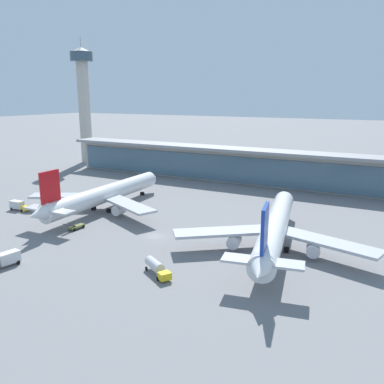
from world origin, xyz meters
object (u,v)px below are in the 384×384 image
at_px(control_tower, 84,96).
at_px(airliner_centre_stand, 275,228).
at_px(service_truck_by_tail_yellow, 19,205).
at_px(service_truck_mid_apron_olive, 5,259).
at_px(service_truck_on_taxiway_olive, 76,227).
at_px(airliner_left_stand, 104,195).
at_px(service_truck_under_wing_yellow, 157,267).

bearing_deg(control_tower, airliner_centre_stand, -31.00).
bearing_deg(airliner_centre_stand, service_truck_by_tail_yellow, -175.73).
distance_m(service_truck_mid_apron_olive, service_truck_on_taxiway_olive, 27.02).
bearing_deg(airliner_left_stand, control_tower, 135.21).
xyz_separation_m(service_truck_on_taxiway_olive, control_tower, (-80.03, 92.81, 36.10)).
distance_m(airliner_left_stand, service_truck_by_tail_yellow, 28.66).
relative_size(service_truck_by_tail_yellow, control_tower, 0.11).
distance_m(airliner_centre_stand, service_truck_under_wing_yellow, 31.94).
height_order(service_truck_under_wing_yellow, service_truck_on_taxiway_olive, service_truck_under_wing_yellow).
height_order(airliner_left_stand, service_truck_mid_apron_olive, airliner_left_stand).
distance_m(airliner_centre_stand, control_tower, 159.76).
xyz_separation_m(airliner_left_stand, control_tower, (-74.13, 73.59, 31.54)).
distance_m(service_truck_under_wing_yellow, service_truck_by_tail_yellow, 70.48).
xyz_separation_m(airliner_left_stand, airliner_centre_stand, (60.11, -7.08, 0.00)).
relative_size(service_truck_by_tail_yellow, service_truck_on_taxiway_olive, 1.07).
bearing_deg(airliner_centre_stand, service_truck_mid_apron_olive, -142.02).
xyz_separation_m(airliner_centre_stand, service_truck_on_taxiway_olive, (-54.21, -12.13, -4.56)).
relative_size(airliner_left_stand, control_tower, 0.95).
height_order(airliner_left_stand, service_truck_by_tail_yellow, airliner_left_stand).
height_order(service_truck_mid_apron_olive, service_truck_on_taxiway_olive, service_truck_mid_apron_olive).
bearing_deg(service_truck_under_wing_yellow, service_truck_mid_apron_olive, -158.93).
bearing_deg(airliner_left_stand, service_truck_mid_apron_olive, -77.12).
height_order(airliner_left_stand, service_truck_on_taxiway_olive, airliner_left_stand).
bearing_deg(service_truck_under_wing_yellow, control_tower, 137.45).
distance_m(service_truck_under_wing_yellow, control_tower, 162.21).
relative_size(airliner_centre_stand, service_truck_under_wing_yellow, 7.47).
bearing_deg(service_truck_mid_apron_olive, control_tower, 125.32).
bearing_deg(service_truck_on_taxiway_olive, airliner_left_stand, 107.07).
relative_size(airliner_left_stand, service_truck_mid_apron_olive, 8.42).
distance_m(airliner_centre_stand, service_truck_mid_apron_olive, 63.08).
relative_size(airliner_centre_stand, service_truck_mid_apron_olive, 8.38).
distance_m(service_truck_mid_apron_olive, service_truck_by_tail_yellow, 48.08).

